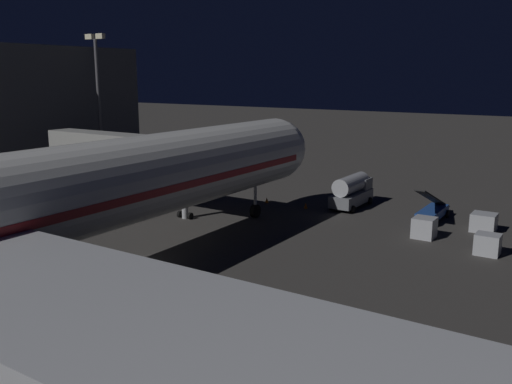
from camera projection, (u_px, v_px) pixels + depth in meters
ground_plane at (122, 270)px, 36.19m from camera, size 320.00×320.00×0.00m
jet_bridge at (138, 150)px, 50.86m from camera, size 19.43×3.40×7.33m
apron_floodlight_mast at (99, 97)px, 65.09m from camera, size 2.90×0.50×17.21m
belt_loader at (432, 211)px, 48.20m from camera, size 1.96×8.66×3.53m
fuel_tanker at (352, 190)px, 53.12m from camera, size 2.46×6.06×3.15m
baggage_container_near_belt at (484, 222)px, 44.92m from camera, size 1.90×1.84×1.50m
baggage_container_mid_row at (488, 244)px, 39.11m from camera, size 1.68×1.50×1.51m
baggage_container_spare at (424, 228)px, 43.15m from camera, size 1.66×1.69×1.62m
traffic_cone_nose_port at (306, 206)px, 52.72m from camera, size 0.36×0.36×0.55m
traffic_cone_nose_starboard at (267, 200)px, 55.06m from camera, size 0.36×0.36×0.55m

